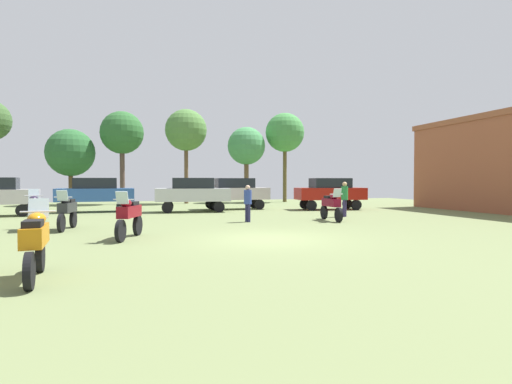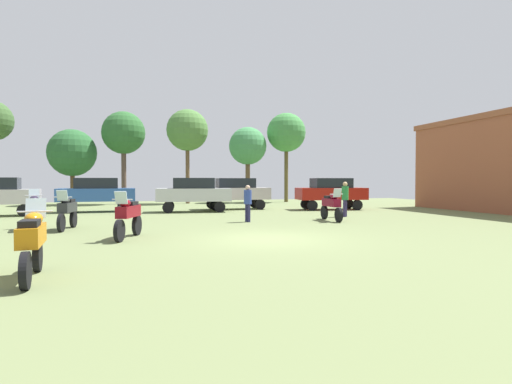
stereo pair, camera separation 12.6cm
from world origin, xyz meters
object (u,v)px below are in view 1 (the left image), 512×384
motorcycle_7 (67,210)px  car_5 (235,191)px  tree_3 (186,131)px  tree_6 (122,133)px  motorcycle_1 (34,210)px  person_1 (248,201)px  motorcycle_3 (35,241)px  car_4 (330,191)px  person_2 (345,196)px  motorcycle_2 (129,215)px  motorcycle_5 (331,205)px  car_1 (193,192)px  tree_5 (70,153)px  tree_2 (285,133)px  tree_4 (246,147)px  car_2 (96,192)px

motorcycle_7 → car_5: 12.51m
tree_3 → tree_6: bearing=176.2°
motorcycle_1 → person_1: (8.37, 0.72, 0.20)m
motorcycle_3 → car_4: car_4 is taller
motorcycle_1 → person_2: 13.91m
motorcycle_2 → motorcycle_5: (8.77, 3.57, -0.01)m
motorcycle_3 → car_4: (13.57, 15.33, 0.45)m
car_1 → tree_3: 10.39m
motorcycle_2 → car_1: (3.37, 10.69, 0.43)m
person_1 → motorcycle_3: bearing=124.5°
motorcycle_7 → tree_5: size_ratio=0.37×
car_5 → tree_2: 11.15m
tree_4 → car_1: bearing=-121.1°
tree_5 → person_2: bearing=-45.3°
person_1 → tree_5: 19.21m
motorcycle_7 → car_4: car_4 is taller
car_4 → motorcycle_7: bearing=122.9°
person_1 → car_2: bearing=20.7°
motorcycle_3 → person_2: size_ratio=1.19×
motorcycle_3 → car_5: bearing=60.3°
car_1 → tree_4: (5.78, 9.60, 3.60)m
car_2 → person_2: size_ratio=2.46×
person_2 → tree_5: size_ratio=0.31×
motorcycle_7 → person_1: (7.19, 0.98, 0.22)m
motorcycle_7 → car_2: size_ratio=0.49×
tree_3 → motorcycle_5: bearing=-73.8°
car_2 → person_1: bearing=-141.7°
car_2 → car_4: size_ratio=0.98×
motorcycle_3 → car_2: (-0.61, 17.32, 0.45)m
car_1 → tree_5: tree_5 is taller
motorcycle_7 → person_1: person_1 is taller
tree_3 → person_1: bearing=-86.7°
motorcycle_5 → car_5: size_ratio=0.53×
motorcycle_3 → tree_5: tree_5 is taller
motorcycle_2 → motorcycle_3: (-1.54, -5.09, -0.02)m
tree_2 → tree_5: tree_2 is taller
tree_4 → motorcycle_5: bearing=-91.3°
car_4 → tree_2: size_ratio=0.58×
motorcycle_1 → tree_2: (15.99, 16.73, 5.25)m
car_1 → tree_2: bearing=-39.0°
car_4 → tree_4: tree_4 is taller
person_2 → tree_4: bearing=54.3°
tree_4 → car_2: bearing=-144.5°
motorcycle_1 → person_2: size_ratio=1.28×
motorcycle_5 → car_1: (-5.40, 7.12, 0.44)m
car_1 → car_4: (8.66, -0.44, 0.00)m
motorcycle_3 → tree_3: size_ratio=0.28×
car_1 → person_1: (1.56, -6.65, -0.22)m
car_5 → person_2: bearing=-148.5°
motorcycle_3 → tree_5: bearing=91.5°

